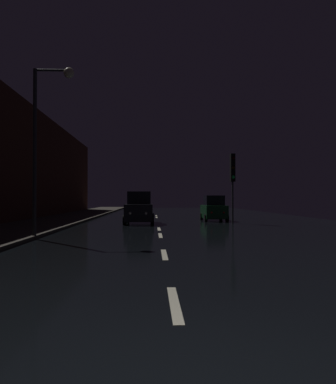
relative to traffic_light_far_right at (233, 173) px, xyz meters
The scene contains 7 objects.
ground 6.30m from the traffic_light_far_right, 162.69° to the left, with size 27.11×84.00×0.02m, color black.
sidewalk_left 12.95m from the traffic_light_far_right, behind, with size 4.40×84.00×0.15m, color #38332B.
lane_centerline 7.63m from the traffic_light_far_right, 137.80° to the right, with size 0.16×33.87×0.01m.
traffic_light_far_right is the anchor object (origin of this frame).
streetlamp_overhead 13.95m from the traffic_light_far_right, 135.20° to the right, with size 1.70×0.44×7.17m.
car_approaching_headlights 6.75m from the traffic_light_far_right, behind, with size 1.96×4.24×2.14m.
car_parked_right_far 4.11m from the traffic_light_far_right, 104.35° to the left, with size 1.74×3.77×1.90m.
Camera 1 is at (-0.35, -3.31, 1.69)m, focal length 36.66 mm.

